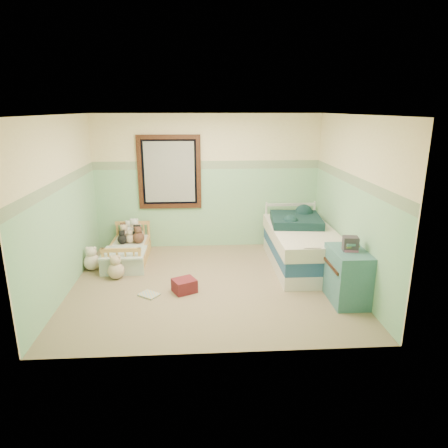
{
  "coord_description": "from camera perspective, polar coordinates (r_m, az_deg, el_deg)",
  "views": [
    {
      "loc": [
        -0.15,
        -5.62,
        2.59
      ],
      "look_at": [
        0.22,
        0.35,
        0.85
      ],
      "focal_mm": 32.05,
      "sensor_mm": 36.0,
      "label": 1
    }
  ],
  "objects": [
    {
      "name": "floor_book",
      "position": [
        5.92,
        -10.63,
        -9.89
      ],
      "size": [
        0.34,
        0.33,
        0.03
      ],
      "primitive_type": "cube",
      "rotation": [
        0.0,
        0.0,
        -0.63
      ],
      "color": "#E3B34D",
      "rests_on": "floor"
    },
    {
      "name": "wall_back",
      "position": [
        7.54,
        -2.37,
        5.98
      ],
      "size": [
        4.2,
        0.04,
        2.5
      ],
      "primitive_type": "cube",
      "color": "beige",
      "rests_on": "floor"
    },
    {
      "name": "plush_floor_cream",
      "position": [
        6.99,
        -18.3,
        -5.17
      ],
      "size": [
        0.27,
        0.27,
        0.27
      ],
      "primitive_type": "sphere",
      "color": "#F3E3CD",
      "rests_on": "floor"
    },
    {
      "name": "plush_bed_brown",
      "position": [
        7.63,
        -14.09,
        -1.13
      ],
      "size": [
        0.18,
        0.18,
        0.18
      ],
      "primitive_type": "sphere",
      "color": "brown",
      "rests_on": "toddler_mattress"
    },
    {
      "name": "window_frame",
      "position": [
        7.48,
        -7.79,
        7.32
      ],
      "size": [
        1.16,
        0.06,
        1.36
      ],
      "primitive_type": "cube",
      "color": "black",
      "rests_on": "wall_back"
    },
    {
      "name": "extra_plush_3",
      "position": [
        7.26,
        -14.3,
        -2.12
      ],
      "size": [
        0.17,
        0.17,
        0.17
      ],
      "primitive_type": "sphere",
      "color": "black",
      "rests_on": "toddler_mattress"
    },
    {
      "name": "toddler_mattress",
      "position": [
        7.19,
        -13.52,
        -3.45
      ],
      "size": [
        0.59,
        1.23,
        0.12
      ],
      "primitive_type": "cube",
      "color": "silver",
      "rests_on": "toddler_bed_frame"
    },
    {
      "name": "plush_bed_tan",
      "position": [
        7.41,
        -14.01,
        -1.56
      ],
      "size": [
        0.2,
        0.2,
        0.2
      ],
      "primitive_type": "sphere",
      "color": "#CAAF8F",
      "rests_on": "toddler_mattress"
    },
    {
      "name": "plush_bed_dark",
      "position": [
        7.38,
        -12.25,
        -1.55
      ],
      "size": [
        0.2,
        0.2,
        0.2
      ],
      "primitive_type": "sphere",
      "color": "black",
      "rests_on": "toddler_mattress"
    },
    {
      "name": "twin_bed_frame",
      "position": [
        6.93,
        10.93,
        -5.03
      ],
      "size": [
        0.97,
        1.95,
        0.22
      ],
      "primitive_type": "cube",
      "color": "silver",
      "rests_on": "floor"
    },
    {
      "name": "plush_floor_tan",
      "position": [
        6.54,
        -15.14,
        -6.45
      ],
      "size": [
        0.26,
        0.26,
        0.26
      ],
      "primitive_type": "sphere",
      "color": "#CAAF8F",
      "rests_on": "floor"
    },
    {
      "name": "patchwork_quilt",
      "position": [
        6.79,
        -14.11,
        -3.98
      ],
      "size": [
        0.7,
        0.64,
        0.03
      ],
      "primitive_type": "cube",
      "color": "#6D98B8",
      "rests_on": "toddler_mattress"
    },
    {
      "name": "toddler_bed_frame",
      "position": [
        7.23,
        -13.45,
        -4.51
      ],
      "size": [
        0.64,
        1.28,
        0.16
      ],
      "primitive_type": "cube",
      "color": "#B38848",
      "rests_on": "floor"
    },
    {
      "name": "floor",
      "position": [
        6.19,
        -1.86,
        -8.6
      ],
      "size": [
        4.2,
        3.6,
        0.02
      ],
      "primitive_type": "cube",
      "color": "#7C694F",
      "rests_on": "ground"
    },
    {
      "name": "extra_plush_4",
      "position": [
        7.58,
        -12.75,
        -1.22
      ],
      "size": [
        0.17,
        0.17,
        0.17
      ],
      "primitive_type": "sphere",
      "color": "#CAAF8F",
      "rests_on": "toddler_mattress"
    },
    {
      "name": "twin_boxspring",
      "position": [
        6.86,
        11.03,
        -3.32
      ],
      "size": [
        0.97,
        1.95,
        0.22
      ],
      "primitive_type": "cube",
      "color": "navy",
      "rests_on": "twin_bed_frame"
    },
    {
      "name": "wall_front",
      "position": [
        4.05,
        -1.23,
        -3.09
      ],
      "size": [
        4.2,
        0.04,
        2.5
      ],
      "primitive_type": "cube",
      "color": "beige",
      "rests_on": "floor"
    },
    {
      "name": "extra_plush_2",
      "position": [
        7.44,
        -12.15,
        -1.4
      ],
      "size": [
        0.2,
        0.2,
        0.2
      ],
      "primitive_type": "sphere",
      "color": "#CAAF8F",
      "rests_on": "toddler_mattress"
    },
    {
      "name": "wainscot_mint",
      "position": [
        7.63,
        -2.33,
        2.26
      ],
      "size": [
        4.2,
        0.01,
        1.5
      ],
      "primitive_type": "cube",
      "color": "#86C093",
      "rests_on": "floor"
    },
    {
      "name": "extra_plush_0",
      "position": [
        7.63,
        -13.32,
        -0.99
      ],
      "size": [
        0.21,
        0.21,
        0.21
      ],
      "primitive_type": "sphere",
      "color": "silver",
      "rests_on": "toddler_mattress"
    },
    {
      "name": "window_blinds",
      "position": [
        7.49,
        -7.79,
        7.34
      ],
      "size": [
        0.92,
        0.01,
        1.12
      ],
      "primitive_type": "cube",
      "color": "beige",
      "rests_on": "window_frame"
    },
    {
      "name": "twin_mattress",
      "position": [
        6.79,
        11.13,
        -1.57
      ],
      "size": [
        1.01,
        1.99,
        0.22
      ],
      "primitive_type": "cube",
      "color": "silver",
      "rests_on": "twin_boxspring"
    },
    {
      "name": "dresser",
      "position": [
        5.79,
        17.17,
        -7.06
      ],
      "size": [
        0.46,
        0.74,
        0.74
      ],
      "primitive_type": "cube",
      "color": "#366E6E",
      "rests_on": "floor"
    },
    {
      "name": "plush_bed_white",
      "position": [
        7.59,
        -12.62,
        -0.92
      ],
      "size": [
        0.24,
        0.24,
        0.24
      ],
      "primitive_type": "sphere",
      "color": "silver",
      "rests_on": "toddler_mattress"
    },
    {
      "name": "extra_plush_1",
      "position": [
        7.27,
        -13.23,
        -2.03
      ],
      "size": [
        0.16,
        0.16,
        0.16
      ],
      "primitive_type": "sphere",
      "color": "#CAAF8F",
      "rests_on": "toddler_mattress"
    },
    {
      "name": "border_strip",
      "position": [
        7.47,
        -2.4,
        8.41
      ],
      "size": [
        4.2,
        0.01,
        0.15
      ],
      "primitive_type": "cube",
      "color": "#3A603E",
      "rests_on": "wall_back"
    },
    {
      "name": "wall_left",
      "position": [
        6.09,
        -22.13,
        2.33
      ],
      "size": [
        0.04,
        3.6,
        2.5
      ],
      "primitive_type": "cube",
      "color": "beige",
      "rests_on": "floor"
    },
    {
      "name": "teal_blanket",
      "position": [
        7.0,
        10.21,
        0.57
      ],
      "size": [
        0.91,
        0.95,
        0.14
      ],
      "primitive_type": "cube",
      "rotation": [
        0.0,
        0.0,
        -0.1
      ],
      "color": "black",
      "rests_on": "twin_mattress"
    },
    {
      "name": "wall_right",
      "position": [
        6.2,
        17.85,
        2.96
      ],
      "size": [
        0.04,
        3.6,
        2.5
      ],
      "primitive_type": "cube",
      "color": "beige",
      "rests_on": "floor"
    },
    {
      "name": "book_stack",
      "position": [
        5.63,
        17.58,
        -2.69
      ],
      "size": [
        0.22,
        0.18,
        0.2
      ],
      "primitive_type": "cube",
      "rotation": [
        0.0,
        0.0,
        -0.15
      ],
      "color": "#44302D",
      "rests_on": "dresser"
    },
    {
      "name": "ceiling",
      "position": [
        5.62,
        -2.1,
        15.41
      ],
      "size": [
        4.2,
        3.6,
        0.02
      ],
      "primitive_type": "cube",
      "color": "white",
      "rests_on": "wall_back"
    },
    {
      "name": "red_pillow",
      "position": [
        5.92,
        -5.66,
        -8.73
      ],
      "size": [
        0.4,
        0.38,
        0.19
      ],
      "primitive_type": "cube",
      "rotation": [
        0.0,
        0.0,
        0.46
      ],
      "color": "maroon",
      "rests_on": "floor"
    },
    {
      "name": "extra_plush_5",
      "position": [
        7.22,
        -12.08,
        -1.89
      ],
      "size": [
        0.21,
        0.21,
        0.21
      ],
      "primitive_type": "sphere",
      "color": "brown",
      "rests_on": "toddler_mattress"
    }
  ]
}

